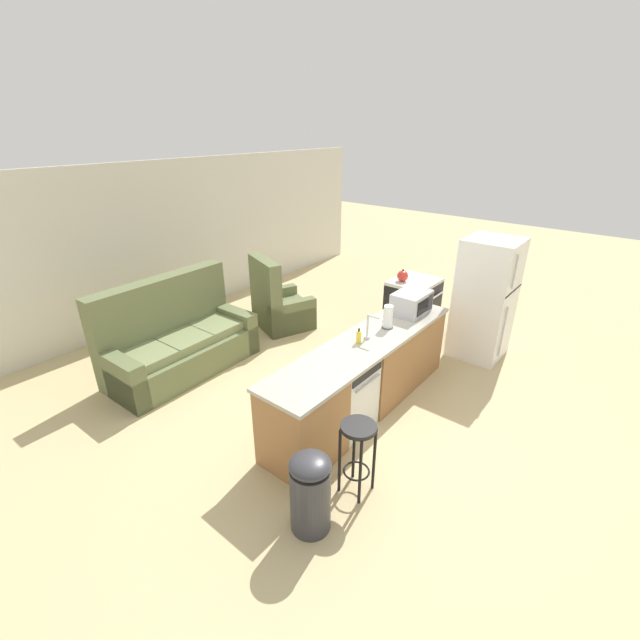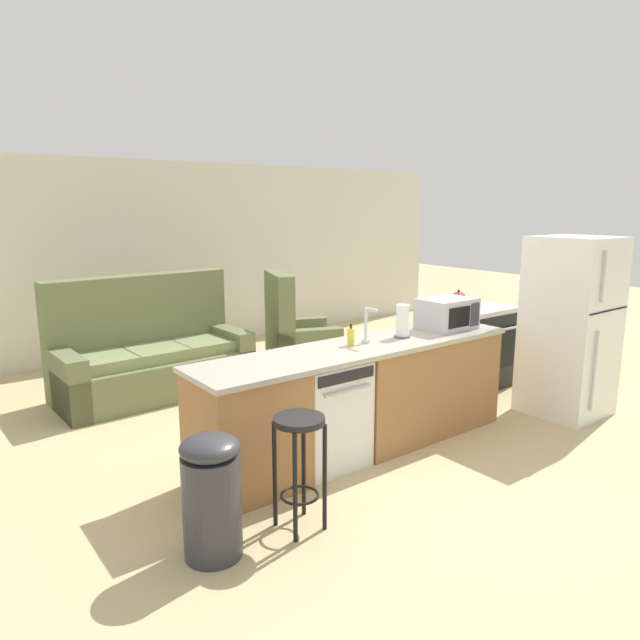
{
  "view_description": "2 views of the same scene",
  "coord_description": "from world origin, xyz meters",
  "px_view_note": "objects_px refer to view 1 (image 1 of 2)",
  "views": [
    {
      "loc": [
        -3.45,
        -2.28,
        3.12
      ],
      "look_at": [
        0.14,
        0.65,
        0.98
      ],
      "focal_mm": 24.0,
      "sensor_mm": 36.0,
      "label": 1
    },
    {
      "loc": [
        -2.83,
        -3.36,
        2.01
      ],
      "look_at": [
        0.01,
        0.37,
        1.07
      ],
      "focal_mm": 32.0,
      "sensor_mm": 36.0,
      "label": 2
    }
  ],
  "objects_px": {
    "bar_stool": "(358,444)",
    "paper_towel_roll": "(388,317)",
    "dishwasher": "(343,393)",
    "microwave": "(411,303)",
    "kettle": "(403,276)",
    "couch": "(177,342)",
    "armchair": "(278,307)",
    "stove_range": "(412,307)",
    "refrigerator": "(485,299)",
    "soap_bottle": "(359,337)",
    "trash_bin": "(310,492)"
  },
  "relations": [
    {
      "from": "trash_bin",
      "to": "armchair",
      "type": "height_order",
      "value": "armchair"
    },
    {
      "from": "refrigerator",
      "to": "bar_stool",
      "type": "bearing_deg",
      "value": -178.09
    },
    {
      "from": "stove_range",
      "to": "couch",
      "type": "xyz_separation_m",
      "value": [
        -3.03,
        1.96,
        -0.06
      ]
    },
    {
      "from": "bar_stool",
      "to": "trash_bin",
      "type": "height_order",
      "value": "same"
    },
    {
      "from": "soap_bottle",
      "to": "couch",
      "type": "distance_m",
      "value": 2.64
    },
    {
      "from": "microwave",
      "to": "armchair",
      "type": "distance_m",
      "value": 2.47
    },
    {
      "from": "paper_towel_roll",
      "to": "stove_range",
      "type": "bearing_deg",
      "value": 17.61
    },
    {
      "from": "armchair",
      "to": "refrigerator",
      "type": "bearing_deg",
      "value": -67.67
    },
    {
      "from": "couch",
      "to": "microwave",
      "type": "bearing_deg",
      "value": -53.41
    },
    {
      "from": "refrigerator",
      "to": "kettle",
      "type": "height_order",
      "value": "refrigerator"
    },
    {
      "from": "microwave",
      "to": "paper_towel_roll",
      "type": "height_order",
      "value": "paper_towel_roll"
    },
    {
      "from": "soap_bottle",
      "to": "trash_bin",
      "type": "height_order",
      "value": "soap_bottle"
    },
    {
      "from": "dishwasher",
      "to": "stove_range",
      "type": "distance_m",
      "value": 2.66
    },
    {
      "from": "paper_towel_roll",
      "to": "trash_bin",
      "type": "bearing_deg",
      "value": -164.52
    },
    {
      "from": "microwave",
      "to": "kettle",
      "type": "bearing_deg",
      "value": 34.25
    },
    {
      "from": "paper_towel_roll",
      "to": "microwave",
      "type": "bearing_deg",
      "value": 0.1
    },
    {
      "from": "trash_bin",
      "to": "dishwasher",
      "type": "bearing_deg",
      "value": 25.18
    },
    {
      "from": "armchair",
      "to": "stove_range",
      "type": "bearing_deg",
      "value": -56.67
    },
    {
      "from": "kettle",
      "to": "dishwasher",
      "type": "bearing_deg",
      "value": -164.42
    },
    {
      "from": "stove_range",
      "to": "couch",
      "type": "relative_size",
      "value": 0.44
    },
    {
      "from": "stove_range",
      "to": "trash_bin",
      "type": "xyz_separation_m",
      "value": [
        -3.85,
        -1.14,
        -0.07
      ]
    },
    {
      "from": "stove_range",
      "to": "microwave",
      "type": "bearing_deg",
      "value": -154.73
    },
    {
      "from": "refrigerator",
      "to": "trash_bin",
      "type": "xyz_separation_m",
      "value": [
        -3.85,
        -0.04,
        -0.48
      ]
    },
    {
      "from": "paper_towel_roll",
      "to": "dishwasher",
      "type": "bearing_deg",
      "value": 179.84
    },
    {
      "from": "stove_range",
      "to": "soap_bottle",
      "type": "distance_m",
      "value": 2.39
    },
    {
      "from": "soap_bottle",
      "to": "bar_stool",
      "type": "xyz_separation_m",
      "value": [
        -1.01,
        -0.7,
        -0.44
      ]
    },
    {
      "from": "microwave",
      "to": "soap_bottle",
      "type": "height_order",
      "value": "microwave"
    },
    {
      "from": "refrigerator",
      "to": "soap_bottle",
      "type": "bearing_deg",
      "value": 165.32
    },
    {
      "from": "refrigerator",
      "to": "armchair",
      "type": "xyz_separation_m",
      "value": [
        -1.2,
        2.92,
        -0.51
      ]
    },
    {
      "from": "trash_bin",
      "to": "couch",
      "type": "xyz_separation_m",
      "value": [
        0.82,
        3.1,
        0.02
      ]
    },
    {
      "from": "kettle",
      "to": "armchair",
      "type": "bearing_deg",
      "value": 121.41
    },
    {
      "from": "paper_towel_roll",
      "to": "trash_bin",
      "type": "distance_m",
      "value": 2.3
    },
    {
      "from": "kettle",
      "to": "trash_bin",
      "type": "bearing_deg",
      "value": -161.03
    },
    {
      "from": "bar_stool",
      "to": "armchair",
      "type": "height_order",
      "value": "armchair"
    },
    {
      "from": "paper_towel_roll",
      "to": "armchair",
      "type": "xyz_separation_m",
      "value": [
        0.53,
        2.38,
        -0.69
      ]
    },
    {
      "from": "refrigerator",
      "to": "couch",
      "type": "height_order",
      "value": "refrigerator"
    },
    {
      "from": "stove_range",
      "to": "paper_towel_roll",
      "type": "distance_m",
      "value": 1.91
    },
    {
      "from": "stove_range",
      "to": "kettle",
      "type": "relative_size",
      "value": 4.39
    },
    {
      "from": "refrigerator",
      "to": "paper_towel_roll",
      "type": "xyz_separation_m",
      "value": [
        -1.73,
        0.55,
        0.18
      ]
    },
    {
      "from": "refrigerator",
      "to": "armchair",
      "type": "relative_size",
      "value": 1.44
    },
    {
      "from": "dishwasher",
      "to": "microwave",
      "type": "distance_m",
      "value": 1.56
    },
    {
      "from": "couch",
      "to": "kettle",
      "type": "bearing_deg",
      "value": -32.61
    },
    {
      "from": "soap_bottle",
      "to": "armchair",
      "type": "distance_m",
      "value": 2.64
    },
    {
      "from": "trash_bin",
      "to": "couch",
      "type": "bearing_deg",
      "value": 75.12
    },
    {
      "from": "bar_stool",
      "to": "armchair",
      "type": "bearing_deg",
      "value": 55.52
    },
    {
      "from": "kettle",
      "to": "trash_bin",
      "type": "distance_m",
      "value": 3.95
    },
    {
      "from": "bar_stool",
      "to": "paper_towel_roll",
      "type": "bearing_deg",
      "value": 22.96
    },
    {
      "from": "dishwasher",
      "to": "microwave",
      "type": "height_order",
      "value": "microwave"
    },
    {
      "from": "paper_towel_roll",
      "to": "kettle",
      "type": "xyz_separation_m",
      "value": [
        1.57,
        0.68,
        -0.05
      ]
    },
    {
      "from": "dishwasher",
      "to": "paper_towel_roll",
      "type": "relative_size",
      "value": 2.98
    }
  ]
}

